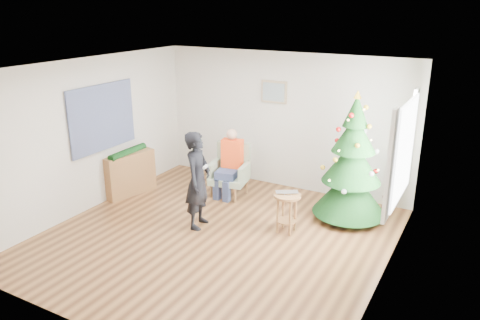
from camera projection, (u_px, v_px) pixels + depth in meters
The scene contains 19 objects.
floor at pixel (216, 237), 7.23m from camera, with size 5.00×5.00×0.00m, color brown.
ceiling at pixel (212, 68), 6.40m from camera, with size 5.00×5.00×0.00m, color white.
wall_back at pixel (284, 121), 8.89m from camera, with size 5.00×5.00×0.00m, color silver.
wall_front at pixel (84, 225), 4.74m from camera, with size 5.00×5.00×0.00m, color silver.
wall_left at pixel (90, 135), 7.96m from camera, with size 5.00×5.00×0.00m, color silver.
wall_right at pixel (389, 189), 5.67m from camera, with size 5.00×5.00×0.00m, color silver.
window_panel at pixel (404, 151), 6.45m from camera, with size 0.04×1.30×1.40m, color white.
curtains at pixel (402, 151), 6.46m from camera, with size 0.05×1.75×1.50m.
christmas_tree at pixel (352, 163), 7.55m from camera, with size 1.20×1.20×2.17m.
stool at pixel (287, 213), 7.31m from camera, with size 0.42×0.42×0.63m.
laptop at pixel (287, 194), 7.21m from camera, with size 0.35×0.22×0.03m, color silver.
armchair at pixel (230, 177), 8.75m from camera, with size 0.77×0.73×0.96m.
seated_person at pixel (229, 163), 8.61m from camera, with size 0.43×0.59×1.26m.
standing_man at pixel (198, 180), 7.36m from camera, with size 0.58×0.38×1.58m, color black.
game_controller at pixel (205, 167), 7.17m from camera, with size 0.04×0.13×0.04m, color white.
console at pixel (129, 174), 8.76m from camera, with size 0.30×1.00×0.80m, color brown.
garland at pixel (128, 152), 8.62m from camera, with size 0.14×0.14×0.90m, color black.
tapestry at pixel (103, 118), 8.11m from camera, with size 0.03×1.50×1.15m, color black.
framed_picture at pixel (274, 92), 8.77m from camera, with size 0.52×0.05×0.42m.
Camera 1 is at (3.45, -5.48, 3.45)m, focal length 35.00 mm.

